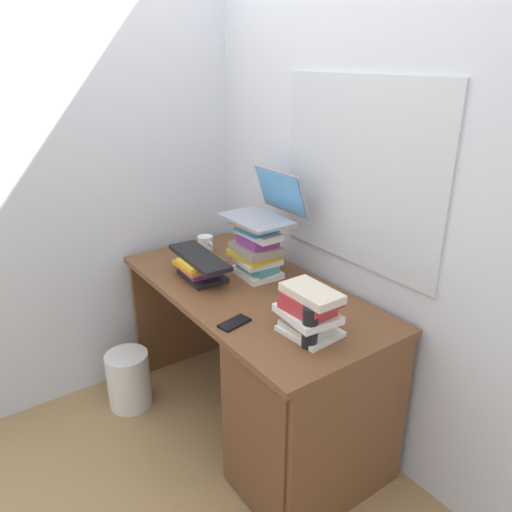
# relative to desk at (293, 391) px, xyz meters

# --- Properties ---
(ground_plane) EXTENTS (6.00, 6.00, 0.00)m
(ground_plane) POSITION_rel_desk_xyz_m (-0.36, 0.03, -0.42)
(ground_plane) COLOR #9E7A4C
(wall_back) EXTENTS (6.00, 0.06, 2.60)m
(wall_back) POSITION_rel_desk_xyz_m (-0.36, 0.42, 0.88)
(wall_back) COLOR silver
(wall_back) RESTS_ON ground
(wall_left) EXTENTS (0.05, 6.00, 2.60)m
(wall_left) POSITION_rel_desk_xyz_m (-1.15, 0.03, 0.88)
(wall_left) COLOR silver
(wall_left) RESTS_ON ground
(desk) EXTENTS (1.42, 0.69, 0.77)m
(desk) POSITION_rel_desk_xyz_m (0.00, 0.00, 0.00)
(desk) COLOR brown
(desk) RESTS_ON ground
(book_stack_tall) EXTENTS (0.25, 0.21, 0.29)m
(book_stack_tall) POSITION_rel_desk_xyz_m (-0.46, 0.13, 0.49)
(book_stack_tall) COLOR white
(book_stack_tall) RESTS_ON desk
(book_stack_keyboard_riser) EXTENTS (0.25, 0.20, 0.10)m
(book_stack_keyboard_riser) POSITION_rel_desk_xyz_m (-0.60, -0.11, 0.40)
(book_stack_keyboard_riser) COLOR black
(book_stack_keyboard_riser) RESTS_ON desk
(book_stack_side) EXTENTS (0.27, 0.21, 0.20)m
(book_stack_side) POSITION_rel_desk_xyz_m (0.10, -0.02, 0.45)
(book_stack_side) COLOR white
(book_stack_side) RESTS_ON desk
(laptop) EXTENTS (0.35, 0.30, 0.23)m
(laptop) POSITION_rel_desk_xyz_m (-0.46, 0.19, 0.69)
(laptop) COLOR gray
(laptop) RESTS_ON book_stack_tall
(keyboard) EXTENTS (0.43, 0.16, 0.02)m
(keyboard) POSITION_rel_desk_xyz_m (-0.60, -0.11, 0.46)
(keyboard) COLOR black
(keyboard) RESTS_ON book_stack_keyboard_riser
(computer_mouse) EXTENTS (0.06, 0.10, 0.04)m
(computer_mouse) POSITION_rel_desk_xyz_m (-0.03, 0.01, 0.37)
(computer_mouse) COLOR #A5A8AD
(computer_mouse) RESTS_ON desk
(mug) EXTENTS (0.12, 0.08, 0.09)m
(mug) POSITION_rel_desk_xyz_m (-0.89, 0.09, 0.39)
(mug) COLOR white
(mug) RESTS_ON desk
(water_bottle) EXTENTS (0.06, 0.06, 0.16)m
(water_bottle) POSITION_rel_desk_xyz_m (0.18, -0.08, 0.43)
(water_bottle) COLOR black
(water_bottle) RESTS_ON desk
(cell_phone) EXTENTS (0.09, 0.15, 0.01)m
(cell_phone) POSITION_rel_desk_xyz_m (-0.13, -0.22, 0.35)
(cell_phone) COLOR black
(cell_phone) RESTS_ON desk
(wastebasket) EXTENTS (0.23, 0.23, 0.32)m
(wastebasket) POSITION_rel_desk_xyz_m (-0.84, -0.44, -0.26)
(wastebasket) COLOR silver
(wastebasket) RESTS_ON ground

